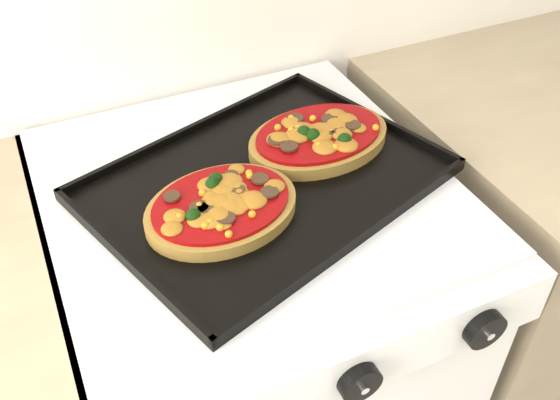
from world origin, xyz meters
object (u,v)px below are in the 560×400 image
pizza_left (221,206)px  pizza_right (319,136)px  stove (256,365)px  baking_tray (266,179)px

pizza_left → pizza_right: bearing=24.5°
pizza_left → stove: bearing=41.4°
pizza_right → baking_tray: bearing=-157.6°
stove → baking_tray: bearing=-22.0°
pizza_left → baking_tray: bearing=27.1°
baking_tray → pizza_right: 0.12m
pizza_right → pizza_left: bearing=-155.5°
baking_tray → stove: bearing=139.6°
stove → pizza_right: bearing=14.7°
baking_tray → pizza_right: size_ratio=2.09×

